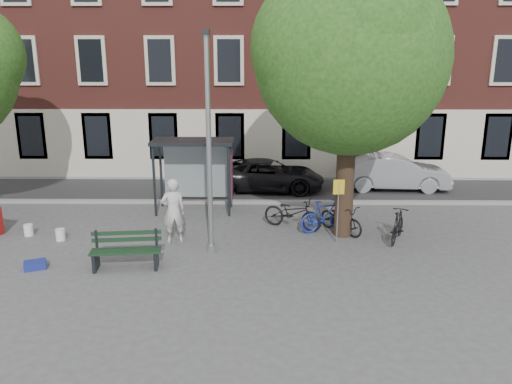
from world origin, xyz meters
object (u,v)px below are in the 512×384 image
object	(u,v)px
bike_a	(293,213)
car_dark	(268,175)
bike_d	(398,225)
bike_b	(325,216)
car_silver	(394,172)
painter	(173,211)
bench	(126,252)
notice_sign	(338,197)
bus_shelter	(205,159)
bike_c	(341,219)
lamppost	(209,157)

from	to	relation	value
bike_a	car_dark	xyz separation A→B (m)	(-0.75, 4.91, 0.12)
bike_d	bike_b	bearing A→B (deg)	3.91
bike_b	car_silver	world-z (taller)	car_silver
painter	bike_b	world-z (taller)	painter
bench	bike_b	xyz separation A→B (m)	(5.62, 2.95, 0.09)
painter	notice_sign	xyz separation A→B (m)	(4.92, 0.03, 0.44)
bike_d	bus_shelter	bearing A→B (deg)	-0.98
bench	bike_a	distance (m)	5.62
bus_shelter	bike_a	size ratio (longest dim) A/B	1.41
bike_c	painter	bearing A→B (deg)	152.69
bench	bike_c	bearing A→B (deg)	18.65
bench	bike_b	bearing A→B (deg)	21.49
car_dark	notice_sign	distance (m)	6.54
bike_c	car_silver	size ratio (longest dim) A/B	0.39
bike_d	car_silver	bearing A→B (deg)	-77.48
lamppost	bench	xyz separation A→B (m)	(-2.15, -1.11, -2.35)
lamppost	car_silver	bearing A→B (deg)	45.75
bench	bike_c	size ratio (longest dim) A/B	1.06
lamppost	bike_b	xyz separation A→B (m)	(3.47, 1.84, -2.26)
bike_d	notice_sign	distance (m)	2.09
painter	bike_d	bearing A→B (deg)	166.71
lamppost	bench	bearing A→B (deg)	-152.75
painter	bench	world-z (taller)	painter
bike_d	car_dark	bearing A→B (deg)	-31.53
notice_sign	car_dark	bearing A→B (deg)	102.16
painter	bench	xyz separation A→B (m)	(-0.95, -1.92, -0.55)
bike_a	bike_b	distance (m)	1.06
bike_c	notice_sign	distance (m)	1.33
bus_shelter	bike_a	bearing A→B (deg)	-33.04
car_silver	notice_sign	size ratio (longest dim) A/B	2.32
bike_b	bench	bearing A→B (deg)	94.20
lamppost	bike_a	bearing A→B (deg)	40.80
bike_a	bike_d	xyz separation A→B (m)	(3.13, -1.11, -0.04)
bike_a	car_dark	distance (m)	4.96
bike_d	notice_sign	bearing A→B (deg)	30.46
car_silver	notice_sign	distance (m)	7.22
car_silver	bike_b	bearing A→B (deg)	149.06
bench	bike_d	world-z (taller)	bike_d
bus_shelter	bike_c	bearing A→B (deg)	-27.42
lamppost	bus_shelter	xyz separation A→B (m)	(-0.61, 4.11, -0.87)
bench	bike_a	bearing A→B (deg)	28.81
lamppost	car_silver	world-z (taller)	lamppost
bus_shelter	bike_d	distance (m)	7.07
bike_a	car_silver	bearing A→B (deg)	-13.89
bike_c	bike_d	world-z (taller)	bike_d
bike_c	car_dark	bearing A→B (deg)	75.92
bike_c	bus_shelter	bearing A→B (deg)	115.25
car_silver	notice_sign	xyz separation A→B (m)	(-3.31, -6.37, 0.68)
bench	bike_c	world-z (taller)	bench
lamppost	bike_b	distance (m)	4.53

